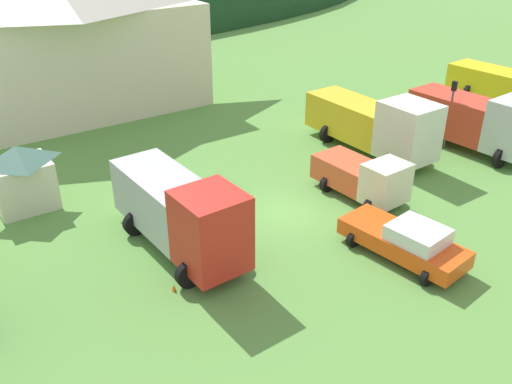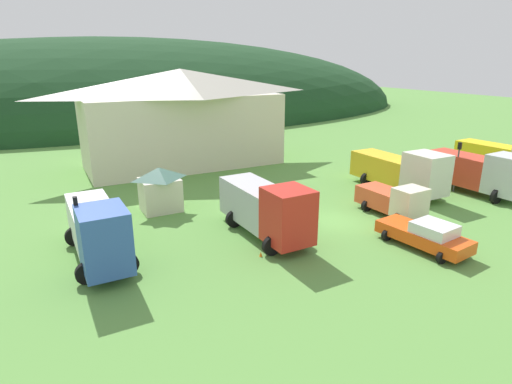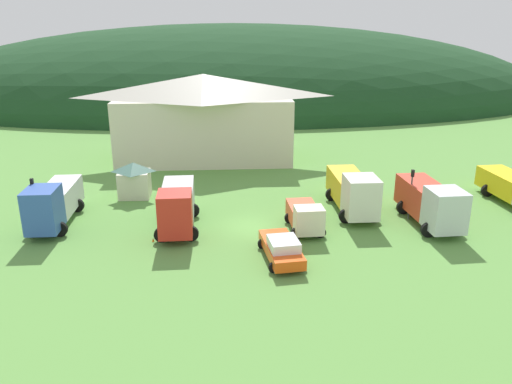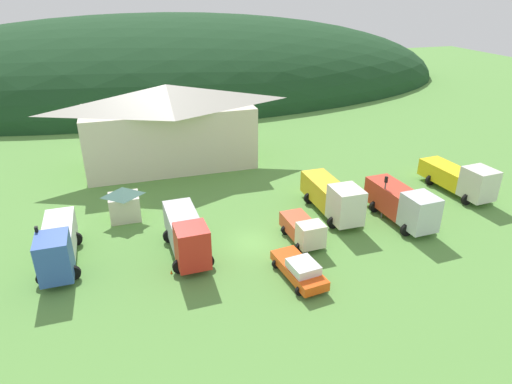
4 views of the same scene
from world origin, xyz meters
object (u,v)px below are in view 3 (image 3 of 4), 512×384
at_px(depot_building, 204,117).
at_px(traffic_light_west, 34,199).
at_px(light_truck_cream, 305,216).
at_px(traffic_cone_near_pickup, 153,242).
at_px(heavy_rig_striped, 353,191).
at_px(crane_truck_red, 177,205).
at_px(play_shed_cream, 134,179).
at_px(box_truck_blue, 53,203).
at_px(service_pickup_orange, 282,248).
at_px(traffic_light_east, 411,189).
at_px(tow_truck_silver, 431,202).

bearing_deg(depot_building, traffic_light_west, -121.40).
relative_size(light_truck_cream, traffic_cone_near_pickup, 8.69).
bearing_deg(heavy_rig_striped, crane_truck_red, -79.33).
distance_m(play_shed_cream, light_truck_cream, 16.15).
bearing_deg(crane_truck_red, heavy_rig_striped, 99.33).
distance_m(depot_building, box_truck_blue, 21.36).
bearing_deg(service_pickup_orange, box_truck_blue, -119.92).
xyz_separation_m(traffic_light_west, traffic_cone_near_pickup, (8.72, -2.53, -2.49)).
bearing_deg(play_shed_cream, depot_building, 64.28).
distance_m(crane_truck_red, traffic_cone_near_pickup, 3.29).
bearing_deg(service_pickup_orange, depot_building, -174.25).
height_order(service_pickup_orange, traffic_light_east, traffic_light_east).
bearing_deg(depot_building, play_shed_cream, -115.72).
bearing_deg(crane_truck_red, traffic_light_east, 90.96).
relative_size(play_shed_cream, box_truck_blue, 0.38).
relative_size(heavy_rig_striped, tow_truck_silver, 1.08).
distance_m(heavy_rig_striped, traffic_cone_near_pickup, 16.25).
bearing_deg(box_truck_blue, service_pickup_orange, 66.29).
relative_size(light_truck_cream, heavy_rig_striped, 0.58).
xyz_separation_m(heavy_rig_striped, tow_truck_silver, (5.20, -3.05, 0.02)).
xyz_separation_m(light_truck_cream, traffic_light_west, (-19.69, 1.25, 1.33)).
bearing_deg(depot_building, traffic_light_east, -48.72).
distance_m(box_truck_blue, heavy_rig_striped, 23.20).
xyz_separation_m(crane_truck_red, heavy_rig_striped, (13.80, 2.71, -0.05)).
bearing_deg(traffic_cone_near_pickup, traffic_light_west, 163.83).
distance_m(traffic_light_west, traffic_light_east, 28.14).
height_order(tow_truck_silver, traffic_cone_near_pickup, tow_truck_silver).
relative_size(box_truck_blue, heavy_rig_striped, 0.98).
bearing_deg(light_truck_cream, crane_truck_red, -98.13).
bearing_deg(traffic_light_west, depot_building, 58.60).
distance_m(crane_truck_red, heavy_rig_striped, 14.06).
relative_size(light_truck_cream, service_pickup_orange, 0.90).
height_order(depot_building, heavy_rig_striped, depot_building).
distance_m(heavy_rig_striped, traffic_light_west, 24.22).
height_order(crane_truck_red, tow_truck_silver, crane_truck_red).
height_order(depot_building, crane_truck_red, depot_building).
xyz_separation_m(light_truck_cream, traffic_light_east, (8.45, 1.77, 1.32)).
bearing_deg(traffic_light_east, service_pickup_orange, -148.88).
bearing_deg(play_shed_cream, heavy_rig_striped, -14.90).
bearing_deg(traffic_cone_near_pickup, service_pickup_orange, -21.35).
distance_m(heavy_rig_striped, service_pickup_orange, 10.70).
distance_m(play_shed_cream, tow_truck_silver, 24.65).
bearing_deg(traffic_light_east, crane_truck_red, -177.26).
bearing_deg(traffic_light_west, traffic_cone_near_pickup, -16.17).
bearing_deg(traffic_light_east, tow_truck_silver, -45.85).
bearing_deg(box_truck_blue, heavy_rig_striped, 92.51).
height_order(play_shed_cream, tow_truck_silver, tow_truck_silver).
bearing_deg(depot_building, box_truck_blue, -120.69).
bearing_deg(light_truck_cream, traffic_light_west, -96.15).
height_order(play_shed_cream, crane_truck_red, crane_truck_red).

